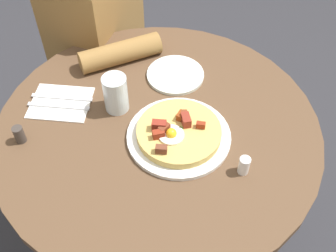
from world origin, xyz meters
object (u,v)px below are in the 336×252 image
Objects in this scene: pizza_plate at (179,136)px; knife at (62,97)px; salt_shaker at (244,165)px; dining_table at (159,161)px; bread_plate at (175,75)px; fork at (59,106)px; pepper_shaker at (19,134)px; water_glass at (116,94)px; breakfast_pizza at (178,132)px; person_seated at (103,64)px.

knife is at bearing -94.22° from pizza_plate.
dining_table is at bearing -106.74° from salt_shaker.
bread_plate is 0.36m from fork.
salt_shaker is 0.59m from pepper_shaker.
salt_shaker reaches higher than fork.
knife is 0.17m from water_glass.
bread_plate is at bearing 147.71° from water_glass.
breakfast_pizza is at bearing 110.45° from pepper_shaker.
pizza_plate is at bearing 69.60° from dining_table.
dining_table is 0.79× the size of person_seated.
person_seated is 0.65m from pepper_shaker.
dining_table is at bearing -13.24° from knife.
water_glass is (-0.05, -0.20, 0.05)m from pizza_plate.
fork is 0.17m from water_glass.
person_seated reaches higher than water_glass.
pizza_plate is at bearing 20.68° from bread_plate.
person_seated is at bearing -136.79° from dining_table.
knife is 0.56m from salt_shaker.
breakfast_pizza is 0.21m from water_glass.
dining_table is at bearing -111.93° from breakfast_pizza.
salt_shaker reaches higher than pizza_plate.
pizza_plate is (0.03, 0.07, 0.18)m from dining_table.
salt_shaker is (0.10, 0.39, -0.03)m from water_glass.
pizza_plate is at bearing 46.19° from person_seated.
dining_table is 0.58m from person_seated.
pepper_shaker is at bearing -69.46° from pizza_plate.
bread_plate is 0.35m from knife.
pizza_plate is 1.59× the size of bread_plate.
water_glass is (0.18, -0.11, 0.05)m from bread_plate.
pizza_plate is 0.37m from knife.
pepper_shaker reaches higher than bread_plate.
pizza_plate reaches higher than bread_plate.
fork is 0.55m from salt_shaker.
breakfast_pizza is 2.02× the size of water_glass.
person_seated reaches higher than breakfast_pizza.
person_seated is 5.03× the size of breakfast_pizza.
water_glass is 2.23× the size of pepper_shaker.
breakfast_pizza is 4.41× the size of salt_shaker.
fork and knife have the same top height.
bread_plate is at bearing -135.79° from salt_shaker.
bread_plate is (-0.23, -0.09, -0.00)m from pizza_plate.
person_seated reaches higher than dining_table.
dining_table is at bearing -110.40° from pizza_plate.
salt_shaker is at bearing 44.21° from bread_plate.
water_glass is at bearing -99.64° from dining_table.
knife is (-0.03, -0.36, -0.02)m from breakfast_pizza.
dining_table is 0.21m from breakfast_pizza.
breakfast_pizza reaches higher than pizza_plate.
dining_table is 0.27m from bread_plate.
salt_shaker is at bearing 73.26° from dining_table.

